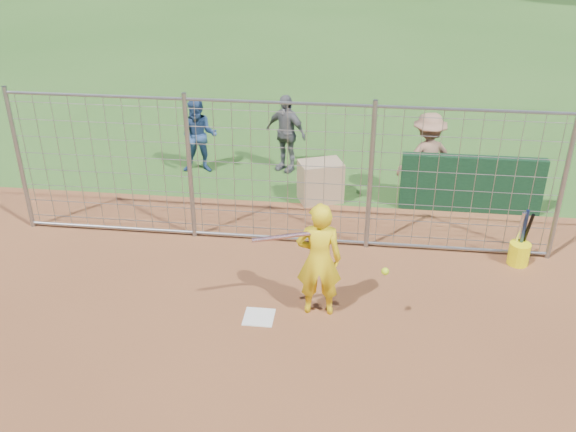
# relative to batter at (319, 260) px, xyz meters

# --- Properties ---
(ground) EXTENTS (100.00, 100.00, 0.00)m
(ground) POSITION_rel_batter_xyz_m (-0.82, -0.07, -0.88)
(ground) COLOR #2D591E
(ground) RESTS_ON ground
(home_plate) EXTENTS (0.43, 0.43, 0.02)m
(home_plate) POSITION_rel_batter_xyz_m (-0.82, -0.27, -0.87)
(home_plate) COLOR silver
(home_plate) RESTS_ON ground
(dugout_wall) EXTENTS (2.60, 0.20, 1.10)m
(dugout_wall) POSITION_rel_batter_xyz_m (2.58, 3.53, -0.33)
(dugout_wall) COLOR #11381E
(dugout_wall) RESTS_ON ground
(batter) EXTENTS (0.66, 0.46, 1.75)m
(batter) POSITION_rel_batter_xyz_m (0.00, 0.00, 0.00)
(batter) COLOR yellow
(batter) RESTS_ON ground
(bystander_a) EXTENTS (0.84, 0.69, 1.60)m
(bystander_a) POSITION_rel_batter_xyz_m (-2.89, 4.72, -0.08)
(bystander_a) COLOR navy
(bystander_a) RESTS_ON ground
(bystander_b) EXTENTS (1.05, 0.82, 1.67)m
(bystander_b) POSITION_rel_batter_xyz_m (-1.10, 5.04, -0.04)
(bystander_b) COLOR #5E5E63
(bystander_b) RESTS_ON ground
(bystander_c) EXTENTS (1.29, 0.99, 1.77)m
(bystander_c) POSITION_rel_batter_xyz_m (1.75, 3.90, 0.01)
(bystander_c) COLOR #976A52
(bystander_c) RESTS_ON ground
(equipment_bin) EXTENTS (0.95, 0.81, 0.80)m
(equipment_bin) POSITION_rel_batter_xyz_m (-0.24, 3.64, -0.48)
(equipment_bin) COLOR tan
(equipment_bin) RESTS_ON ground
(equipment_in_play) EXTENTS (1.85, 0.37, 0.52)m
(equipment_in_play) POSITION_rel_batter_xyz_m (-0.14, -0.23, 0.36)
(equipment_in_play) COLOR silver
(equipment_in_play) RESTS_ON ground
(bucket_with_bats) EXTENTS (0.34, 0.38, 0.98)m
(bucket_with_bats) POSITION_rel_batter_xyz_m (3.14, 1.69, -0.63)
(bucket_with_bats) COLOR #FFF10D
(bucket_with_bats) RESTS_ON ground
(backstop_fence) EXTENTS (9.08, 0.08, 2.60)m
(backstop_fence) POSITION_rel_batter_xyz_m (-0.82, 1.93, 0.38)
(backstop_fence) COLOR gray
(backstop_fence) RESTS_ON ground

